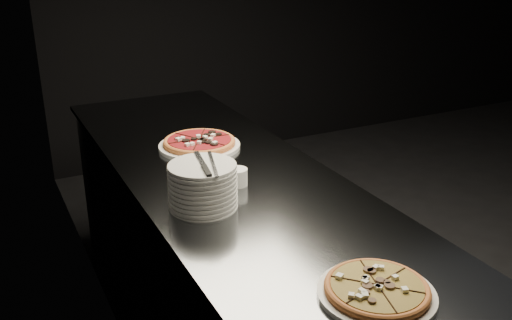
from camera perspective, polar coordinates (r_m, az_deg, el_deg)
name	(u,v)px	position (r m, az deg, el deg)	size (l,w,h in m)	color
wall_left	(121,56)	(1.88, -13.37, 10.08)	(0.02, 5.00, 2.80)	black
counter	(232,279)	(2.36, -2.45, -11.81)	(0.74, 2.44, 0.92)	slate
pizza_mushroom	(377,290)	(1.48, 11.98, -12.61)	(0.32, 0.32, 0.03)	white
pizza_tomato	(199,143)	(2.41, -5.68, 1.70)	(0.34, 0.34, 0.04)	white
plate_stack	(203,186)	(1.87, -5.34, -2.60)	(0.22, 0.22, 0.15)	white
cutlery	(207,165)	(1.83, -4.97, -0.51)	(0.12, 0.23, 0.01)	#B3B5BA
ramekin	(238,176)	(2.04, -1.85, -1.66)	(0.07, 0.07, 0.06)	silver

